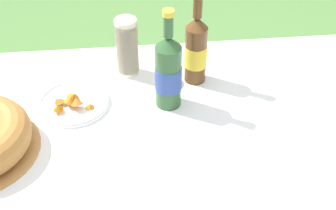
{
  "coord_description": "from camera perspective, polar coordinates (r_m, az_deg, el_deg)",
  "views": [
    {
      "loc": [
        -0.11,
        -0.96,
        1.69
      ],
      "look_at": [
        -0.01,
        0.07,
        0.83
      ],
      "focal_mm": 50.0,
      "sensor_mm": 36.0,
      "label": 1
    }
  ],
  "objects": [
    {
      "name": "cup_stack",
      "position": [
        1.53,
        -5.01,
        7.04
      ],
      "size": [
        0.07,
        0.07,
        0.2
      ],
      "color": "beige",
      "rests_on": "tablecloth"
    },
    {
      "name": "snack_plate_right",
      "position": [
        1.46,
        -11.47,
        0.32
      ],
      "size": [
        0.22,
        0.22,
        0.06
      ],
      "color": "white",
      "rests_on": "tablecloth"
    },
    {
      "name": "garden_table",
      "position": [
        1.39,
        0.66,
        -5.95
      ],
      "size": [
        1.79,
        0.96,
        0.76
      ],
      "color": "#A87A47",
      "rests_on": "ground_plane"
    },
    {
      "name": "tablecloth",
      "position": [
        1.35,
        0.68,
        -4.25
      ],
      "size": [
        1.8,
        0.97,
        0.1
      ],
      "color": "white",
      "rests_on": "garden_table"
    },
    {
      "name": "cider_bottle_amber",
      "position": [
        1.48,
        3.42,
        6.79
      ],
      "size": [
        0.07,
        0.07,
        0.31
      ],
      "color": "brown",
      "rests_on": "tablecloth"
    },
    {
      "name": "cider_bottle_green",
      "position": [
        1.38,
        -0.05,
        4.09
      ],
      "size": [
        0.08,
        0.08,
        0.32
      ],
      "color": "#2D562D",
      "rests_on": "tablecloth"
    }
  ]
}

